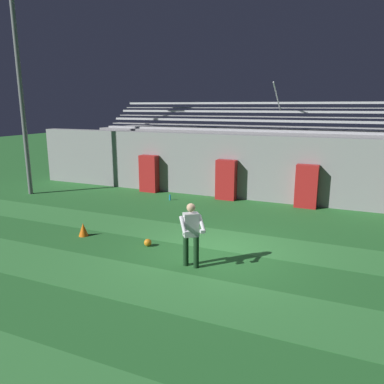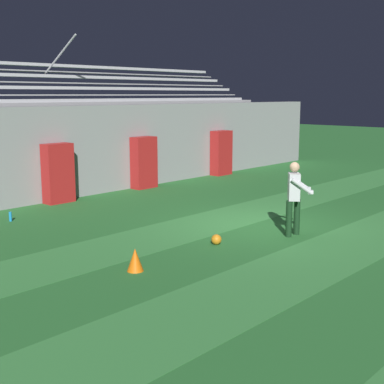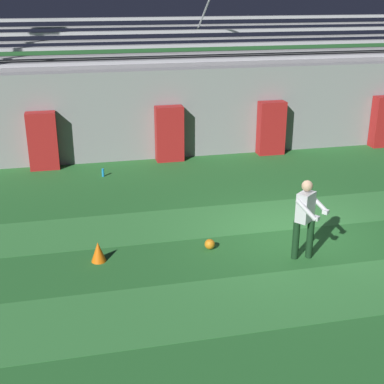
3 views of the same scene
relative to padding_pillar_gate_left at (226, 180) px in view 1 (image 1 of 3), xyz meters
The scene contains 13 objects.
ground_plane 6.25m from the padding_pillar_gate_left, 74.13° to the right, with size 80.00×80.00×0.00m, color #286B2D.
turf_stripe_mid 8.64m from the padding_pillar_gate_left, 78.64° to the right, with size 28.00×1.76×0.01m, color #38843D.
turf_stripe_far 5.25m from the padding_pillar_gate_left, 70.94° to the right, with size 28.00×1.76×0.01m, color #38843D.
back_wall 1.86m from the padding_pillar_gate_left, 18.01° to the left, with size 24.00×0.60×2.80m, color gray.
padding_pillar_gate_left is the anchor object (origin of this frame).
padding_pillar_gate_right 3.38m from the padding_pillar_gate_left, ahead, with size 0.87×0.44×1.74m, color #B21E1E.
padding_pillar_far_left 3.85m from the padding_pillar_gate_left, behind, with size 0.87×0.44×1.74m, color #B21E1E.
bleacher_stand 3.12m from the padding_pillar_gate_left, 56.36° to the left, with size 18.00×3.35×5.03m.
floodlight_pole 10.33m from the padding_pillar_gate_left, 163.24° to the right, with size 0.90×0.36×9.26m.
goalkeeper 7.25m from the padding_pillar_gate_left, 78.59° to the right, with size 0.74×0.73×1.67m.
soccer_ball 6.35m from the padding_pillar_gate_left, 92.79° to the right, with size 0.22×0.22×0.22m, color orange.
traffic_cone 6.88m from the padding_pillar_gate_left, 112.50° to the right, with size 0.30×0.30×0.42m, color orange.
water_bottle 2.57m from the padding_pillar_gate_left, 152.75° to the right, with size 0.07×0.07×0.24m, color #1E8CD8.
Camera 1 is at (3.30, -9.32, 4.02)m, focal length 35.00 mm.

